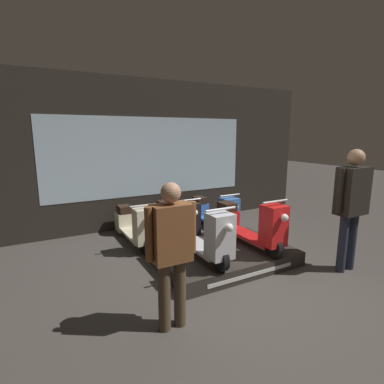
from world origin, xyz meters
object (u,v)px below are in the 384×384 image
Objects in this scene: scooter_display_left at (198,233)px; scooter_backrow_2 at (213,213)px; person_right_browsing at (352,199)px; scooter_backrow_0 at (134,225)px; person_left_browsing at (172,246)px; scooter_display_right at (248,224)px; scooter_backrow_1 at (176,219)px.

scooter_backrow_2 is (1.28, 1.57, -0.23)m from scooter_display_left.
person_right_browsing reaches higher than scooter_display_left.
person_left_browsing reaches higher than scooter_backrow_0.
scooter_backrow_2 is (0.32, 1.57, -0.23)m from scooter_display_right.
scooter_display_left is 1.48m from person_left_browsing.
person_left_browsing is at bearing -130.52° from scooter_display_left.
person_right_browsing is (0.69, -2.67, 0.77)m from scooter_backrow_2.
scooter_display_left is 1.00× the size of scooter_display_right.
scooter_display_left is 0.95m from scooter_display_right.
person_left_browsing is at bearing -149.88° from scooter_display_right.
person_left_browsing is (-1.32, -2.67, 0.57)m from scooter_backrow_1.
scooter_display_right is 2.21m from person_left_browsing.
person_right_browsing reaches higher than scooter_display_right.
scooter_backrow_0 is 3.72m from person_right_browsing.
person_right_browsing is (1.58, -2.67, 0.77)m from scooter_backrow_1.
scooter_backrow_2 is at bearing 78.39° from scooter_display_right.
scooter_backrow_2 is (1.79, 0.00, 0.00)m from scooter_backrow_0.
scooter_backrow_2 is at bearing 50.33° from person_left_browsing.
scooter_backrow_1 is 1.00× the size of scooter_backrow_2.
scooter_display_left is 1.00× the size of scooter_backrow_1.
person_left_browsing is at bearing -116.29° from scooter_backrow_1.
scooter_display_right is 1.00× the size of scooter_backrow_2.
person_left_browsing is (-0.94, -1.10, 0.35)m from scooter_display_left.
scooter_backrow_0 is at bearing 180.00° from scooter_backrow_1.
person_right_browsing is (1.01, -1.10, 0.54)m from scooter_display_right.
person_left_browsing is (-0.42, -2.67, 0.57)m from scooter_backrow_0.
scooter_display_right is at bearing 0.00° from scooter_display_left.
scooter_display_right is 1.00× the size of scooter_backrow_1.
scooter_backrow_2 is at bearing 0.00° from scooter_backrow_0.
person_left_browsing is at bearing -129.67° from scooter_backrow_2.
scooter_backrow_0 is at bearing 132.86° from person_right_browsing.
scooter_display_right reaches higher than scooter_backrow_0.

